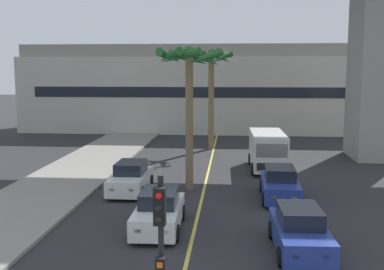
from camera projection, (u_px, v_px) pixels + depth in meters
sidewalk_left at (10, 216)px, 20.37m from camera, size 4.80×80.00×0.15m
lane_stripe_center at (207, 178)px, 27.60m from camera, size 0.14×56.00×0.01m
pier_building_backdrop at (219, 89)px, 48.74m from camera, size 39.45×8.04×8.65m
car_queue_front at (159, 212)px, 18.79m from camera, size 1.89×4.13×1.56m
car_queue_second at (131, 178)px, 24.51m from camera, size 1.84×4.10×1.56m
car_queue_third at (280, 184)px, 23.21m from camera, size 1.88×4.12×1.56m
car_queue_fourth at (300, 231)px, 16.50m from camera, size 1.95×4.16×1.56m
delivery_van at (268, 150)px, 29.80m from camera, size 2.25×5.29×2.36m
traffic_light_median_near at (161, 248)px, 9.66m from camera, size 0.24×0.37×4.20m
palm_tree_near_median at (190, 74)px, 24.26m from camera, size 3.50×3.50×7.45m
palm_tree_mid_median at (211, 72)px, 37.01m from camera, size 3.41×3.46×7.76m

